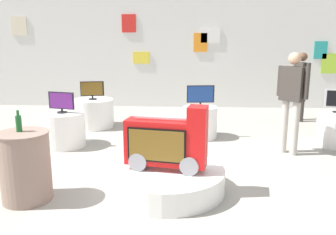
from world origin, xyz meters
TOP-DOWN VIEW (x-y plane):
  - ground_plane at (0.00, 0.00)m, footprint 30.00×30.00m
  - back_wall_display at (0.00, 5.44)m, footprint 10.95×0.13m
  - main_display_pedestal at (-0.07, -0.41)m, footprint 1.50×1.50m
  - novelty_firetruck_tv at (-0.05, -0.42)m, footprint 1.05×0.50m
  - display_pedestal_left_rear at (-1.88, 2.90)m, footprint 0.90×0.90m
  - tv_on_left_rear at (-1.88, 2.90)m, footprint 0.50×0.17m
  - display_pedestal_center_rear at (0.46, 2.15)m, footprint 0.67×0.67m
  - tv_on_center_rear at (0.46, 2.15)m, footprint 0.54×0.21m
  - display_pedestal_right_rear at (2.91, 1.73)m, footprint 0.66×0.66m
  - display_pedestal_far_right at (-2.04, 1.44)m, footprint 0.79×0.79m
  - tv_on_far_right at (-2.04, 1.43)m, footprint 0.50×0.18m
  - side_table_round at (-1.72, -0.77)m, footprint 0.61×0.61m
  - bottle_on_side_table at (-1.77, -0.74)m, footprint 0.07×0.07m
  - shopper_browsing_near_truck at (1.93, 1.22)m, footprint 0.42×0.42m
  - shopper_browsing_rear at (2.88, 3.77)m, footprint 0.29×0.55m

SIDE VIEW (x-z plane):
  - ground_plane at x=0.00m, z-range 0.00..0.00m
  - main_display_pedestal at x=-0.07m, z-range 0.00..0.29m
  - display_pedestal_left_rear at x=-1.88m, z-range 0.00..0.62m
  - display_pedestal_center_rear at x=0.46m, z-range 0.00..0.62m
  - display_pedestal_right_rear at x=2.91m, z-range 0.00..0.62m
  - display_pedestal_far_right at x=-2.04m, z-range 0.00..0.62m
  - side_table_round at x=-1.72m, z-range 0.01..0.85m
  - novelty_firetruck_tv at x=-0.05m, z-range 0.21..1.04m
  - tv_on_far_right at x=-2.04m, z-range 0.64..1.01m
  - tv_on_left_rear at x=-1.88m, z-range 0.64..1.04m
  - tv_on_center_rear at x=0.46m, z-range 0.64..1.06m
  - shopper_browsing_rear at x=2.88m, z-range 0.14..1.75m
  - bottle_on_side_table at x=-1.77m, z-range 0.82..1.08m
  - shopper_browsing_near_truck at x=1.93m, z-range 0.15..1.86m
  - back_wall_display at x=0.00m, z-range 0.00..3.04m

